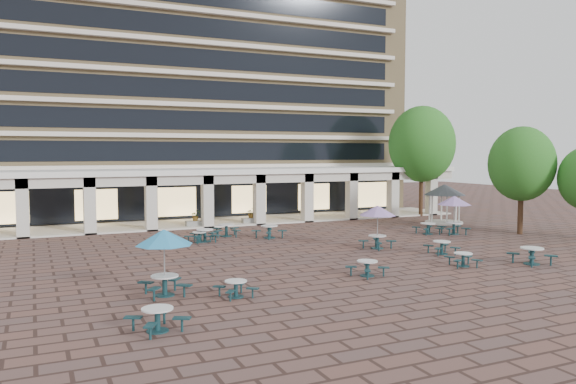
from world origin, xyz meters
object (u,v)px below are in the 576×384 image
Objects in this scene: picnic_table_1 at (367,267)px; picnic_table_0 at (157,317)px; planter_left at (196,220)px; planter_right at (251,217)px; picnic_table_2 at (442,246)px; gazebo at (444,194)px.

picnic_table_0 is at bearing -172.37° from picnic_table_1.
planter_right is (4.52, -0.00, -0.01)m from planter_left.
planter_left reaches higher than picnic_table_0.
picnic_table_1 is 1.23× the size of planter_left.
picnic_table_1 is at bearing -95.25° from planter_right.
picnic_table_2 is 14.45m from gazebo.
planter_left is (-2.69, 19.84, 0.12)m from picnic_table_1.
picnic_table_2 reaches higher than picnic_table_1.
planter_left reaches higher than planter_right.
picnic_table_0 is 1.09× the size of picnic_table_1.
picnic_table_0 is 26.85m from planter_right.
picnic_table_2 is 1.21× the size of planter_right.
planter_right is at bearing 116.05° from picnic_table_2.
planter_left is (-18.85, 5.89, -1.81)m from gazebo.
picnic_table_2 is 0.54× the size of gazebo.
picnic_table_1 is (10.42, 4.06, -0.03)m from picnic_table_0.
gazebo is (9.30, 10.89, 1.92)m from picnic_table_2.
picnic_table_1 is 1.23× the size of planter_right.
planter_right is at bearing -0.00° from planter_left.
picnic_table_0 is 1.34× the size of planter_right.
picnic_table_0 is at bearing -117.12° from planter_right.
picnic_table_2 is (6.85, 3.05, 0.01)m from picnic_table_1.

